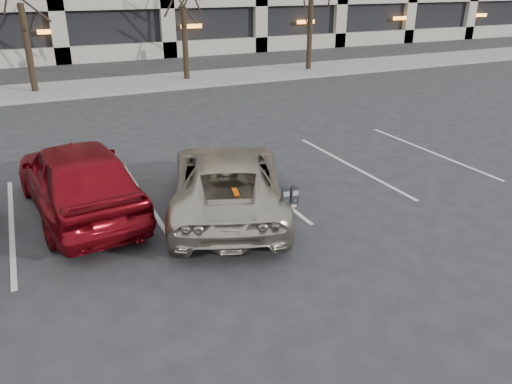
{
  "coord_description": "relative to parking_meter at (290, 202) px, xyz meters",
  "views": [
    {
      "loc": [
        -3.55,
        -8.11,
        4.65
      ],
      "look_at": [
        0.06,
        -0.44,
        1.03
      ],
      "focal_mm": 35.0,
      "sensor_mm": 36.0,
      "label": 1
    }
  ],
  "objects": [
    {
      "name": "parking_meter",
      "position": [
        0.0,
        0.0,
        0.0
      ],
      "size": [
        0.34,
        0.18,
        1.25
      ],
      "rotation": [
        0.0,
        0.0,
        -0.18
      ],
      "color": "black",
      "rests_on": "ground"
    },
    {
      "name": "sidewalk",
      "position": [
        -0.49,
        16.97,
        -0.9
      ],
      "size": [
        80.0,
        4.0,
        0.12
      ],
      "primitive_type": "cube",
      "color": "gray",
      "rests_on": "ground"
    },
    {
      "name": "stall_lines",
      "position": [
        -1.89,
        3.27,
        -0.95
      ],
      "size": [
        16.9,
        5.2,
        0.0
      ],
      "color": "silver",
      "rests_on": "ground"
    },
    {
      "name": "ground",
      "position": [
        -0.49,
        0.97,
        -0.96
      ],
      "size": [
        140.0,
        140.0,
        0.0
      ],
      "primitive_type": "plane",
      "color": "#28282B",
      "rests_on": "ground"
    },
    {
      "name": "car_red",
      "position": [
        -3.27,
        3.28,
        -0.14
      ],
      "size": [
        2.44,
        5.01,
        1.64
      ],
      "primitive_type": "imported",
      "rotation": [
        0.0,
        0.0,
        3.25
      ],
      "color": "maroon",
      "rests_on": "ground"
    },
    {
      "name": "suv_silver",
      "position": [
        -0.38,
        2.06,
        -0.27
      ],
      "size": [
        3.9,
        5.46,
        1.39
      ],
      "rotation": [
        0.0,
        0.0,
        2.78
      ],
      "color": "#BCB3A0",
      "rests_on": "ground"
    }
  ]
}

